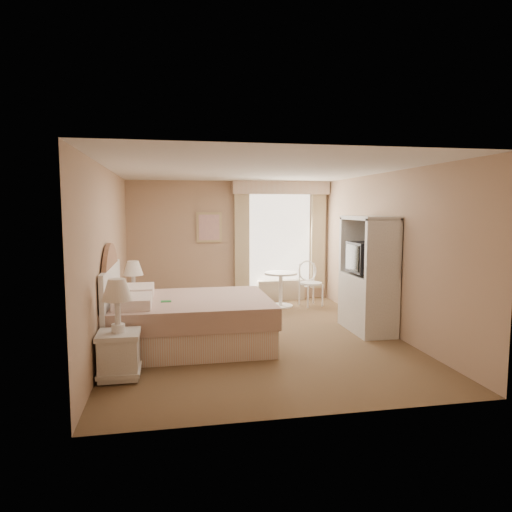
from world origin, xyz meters
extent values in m
cube|color=brown|center=(0.00, 0.00, 0.00)|extent=(4.20, 5.50, 0.01)
cube|color=silver|center=(0.00, 0.00, 2.50)|extent=(4.20, 5.50, 0.01)
cube|color=tan|center=(0.00, 2.75, 1.25)|extent=(4.20, 0.01, 2.50)
cube|color=tan|center=(0.00, -2.75, 1.25)|extent=(4.20, 0.01, 2.50)
cube|color=tan|center=(-2.10, 0.00, 1.25)|extent=(0.01, 5.50, 2.50)
cube|color=tan|center=(2.10, 0.00, 1.25)|extent=(0.01, 5.50, 2.50)
cube|color=white|center=(1.05, 2.72, 1.25)|extent=(1.30, 0.02, 2.00)
cube|color=beige|center=(0.22, 2.67, 1.25)|extent=(0.30, 0.08, 2.05)
cube|color=beige|center=(1.88, 2.67, 1.25)|extent=(0.30, 0.08, 2.05)
cube|color=#D6A88B|center=(1.05, 2.63, 2.37)|extent=(2.05, 0.20, 0.28)
cube|color=beige|center=(1.05, 2.63, 0.21)|extent=(1.00, 0.22, 0.42)
cube|color=tan|center=(-0.45, 2.72, 1.55)|extent=(0.52, 0.03, 0.62)
cube|color=beige|center=(-0.45, 2.70, 1.55)|extent=(0.42, 0.02, 0.52)
cube|color=#D6A88B|center=(-1.00, -0.28, 0.19)|extent=(2.21, 1.68, 0.38)
cube|color=#CDA99A|center=(-1.00, -0.28, 0.53)|extent=(2.27, 1.74, 0.29)
cube|color=white|center=(-1.73, -0.68, 0.74)|extent=(0.47, 0.65, 0.15)
cube|color=white|center=(-1.73, 0.12, 0.74)|extent=(0.47, 0.65, 0.15)
cube|color=green|center=(-1.31, -0.43, 0.68)|extent=(0.14, 0.10, 0.01)
cube|color=white|center=(-2.05, -0.28, 0.58)|extent=(0.06, 1.79, 1.16)
cylinder|color=#A37957|center=(-2.05, -0.28, 0.68)|extent=(0.05, 1.58, 1.58)
cube|color=white|center=(-1.84, -1.43, 0.25)|extent=(0.43, 0.43, 0.47)
cube|color=white|center=(-1.84, -1.43, 0.52)|extent=(0.47, 0.47, 0.06)
cube|color=white|center=(-1.84, -1.43, 0.09)|extent=(0.47, 0.47, 0.05)
cylinder|color=white|center=(-1.84, -1.43, 0.59)|extent=(0.15, 0.15, 0.09)
cylinder|color=white|center=(-1.84, -1.43, 0.78)|extent=(0.07, 0.07, 0.38)
cone|color=white|center=(-1.84, -1.43, 1.03)|extent=(0.34, 0.34, 0.24)
cube|color=white|center=(-1.84, 0.88, 0.24)|extent=(0.41, 0.41, 0.44)
cube|color=white|center=(-1.84, 0.88, 0.49)|extent=(0.44, 0.44, 0.05)
cube|color=white|center=(-1.84, 0.88, 0.09)|extent=(0.44, 0.44, 0.04)
cylinder|color=white|center=(-1.84, 0.88, 0.56)|extent=(0.14, 0.14, 0.09)
cylinder|color=white|center=(-1.84, 0.88, 0.74)|extent=(0.06, 0.06, 0.36)
cone|color=white|center=(-1.84, 0.88, 0.98)|extent=(0.32, 0.32, 0.23)
cylinder|color=white|center=(0.89, 1.98, 0.01)|extent=(0.48, 0.48, 0.03)
cylinder|color=white|center=(0.89, 1.98, 0.34)|extent=(0.07, 0.07, 0.64)
cylinder|color=white|center=(0.89, 1.98, 0.66)|extent=(0.64, 0.64, 0.04)
cylinder|color=white|center=(1.38, 1.74, 0.22)|extent=(0.03, 0.03, 0.44)
cylinder|color=white|center=(1.70, 1.82, 0.22)|extent=(0.03, 0.03, 0.44)
cylinder|color=white|center=(1.30, 2.06, 0.22)|extent=(0.03, 0.03, 0.44)
cylinder|color=white|center=(1.62, 2.14, 0.22)|extent=(0.03, 0.03, 0.44)
cylinder|color=white|center=(1.50, 1.94, 0.45)|extent=(0.52, 0.52, 0.04)
torus|color=white|center=(1.47, 2.07, 0.69)|extent=(0.44, 0.20, 0.42)
cylinder|color=white|center=(1.30, 2.06, 0.64)|extent=(0.03, 0.03, 0.39)
cylinder|color=white|center=(1.62, 2.14, 0.64)|extent=(0.03, 0.03, 0.39)
cube|color=white|center=(1.81, -0.02, 0.45)|extent=(0.55, 1.09, 0.90)
cube|color=white|center=(1.81, -0.53, 1.34)|extent=(0.55, 0.08, 0.90)
cube|color=white|center=(1.81, 0.49, 1.34)|extent=(0.55, 0.08, 0.90)
cube|color=white|center=(1.81, -0.02, 1.79)|extent=(0.55, 1.09, 0.06)
cube|color=white|center=(2.06, -0.02, 1.34)|extent=(0.04, 1.09, 0.90)
cube|color=black|center=(1.79, -0.02, 1.17)|extent=(0.48, 0.60, 0.48)
cube|color=black|center=(1.55, -0.02, 1.17)|extent=(0.02, 0.50, 0.40)
camera|label=1|loc=(-1.25, -6.67, 1.94)|focal=32.00mm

